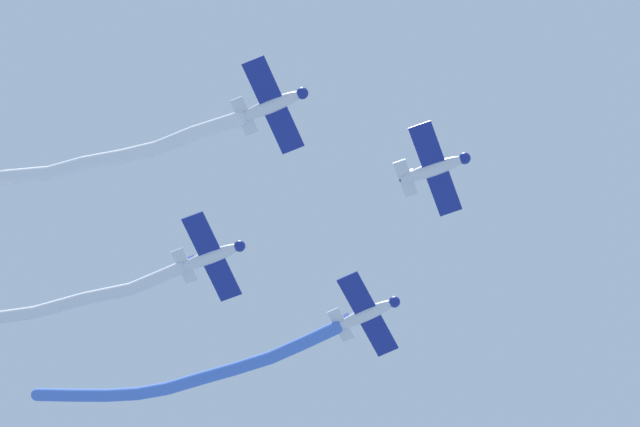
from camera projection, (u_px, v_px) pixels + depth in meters
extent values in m
ellipsoid|color=silver|center=(433.00, 169.00, 76.90)|extent=(4.30, 1.19, 0.87)
sphere|color=navy|center=(465.00, 158.00, 76.61)|extent=(0.79, 0.79, 0.74)
ellipsoid|color=#1E2847|center=(441.00, 164.00, 77.12)|extent=(1.10, 0.66, 0.46)
cube|color=navy|center=(436.00, 169.00, 76.77)|extent=(1.92, 6.27, 0.12)
cube|color=silver|center=(405.00, 178.00, 77.22)|extent=(1.00, 2.47, 0.10)
cube|color=navy|center=(406.00, 175.00, 77.62)|extent=(0.97, 0.19, 1.20)
ellipsoid|color=silver|center=(366.00, 314.00, 80.50)|extent=(4.33, 1.63, 0.87)
sphere|color=navy|center=(394.00, 302.00, 80.14)|extent=(0.86, 0.86, 0.74)
ellipsoid|color=#1E2847|center=(373.00, 309.00, 80.70)|extent=(1.15, 0.76, 0.46)
cube|color=navy|center=(368.00, 314.00, 80.37)|extent=(2.55, 6.34, 0.12)
cube|color=silver|center=(341.00, 325.00, 80.89)|extent=(1.24, 2.52, 0.10)
cube|color=navy|center=(342.00, 321.00, 81.29)|extent=(0.97, 0.29, 1.20)
cylinder|color=#4C75DB|center=(319.00, 336.00, 80.94)|extent=(2.67, 1.25, 1.11)
cylinder|color=#4C75DB|center=(286.00, 351.00, 81.33)|extent=(2.48, 1.33, 1.01)
cylinder|color=#4C75DB|center=(253.00, 363.00, 81.90)|extent=(2.67, 1.13, 1.06)
cylinder|color=#4C75DB|center=(219.00, 373.00, 82.32)|extent=(2.30, 0.93, 0.86)
cylinder|color=#4C75DB|center=(185.00, 383.00, 82.53)|extent=(2.49, 0.89, 1.02)
cylinder|color=#4C75DB|center=(152.00, 391.00, 82.83)|extent=(2.19, 0.87, 1.12)
cylinder|color=#4C75DB|center=(122.00, 394.00, 83.28)|extent=(2.39, 1.13, 1.18)
cylinder|color=#4C75DB|center=(88.00, 395.00, 83.63)|extent=(2.67, 1.38, 1.13)
cylinder|color=#4C75DB|center=(54.00, 395.00, 83.80)|extent=(2.37, 1.44, 0.93)
sphere|color=#4C75DB|center=(336.00, 328.00, 80.84)|extent=(0.86, 0.86, 0.86)
sphere|color=#4C75DB|center=(301.00, 344.00, 81.05)|extent=(0.86, 0.86, 0.86)
sphere|color=#4C75DB|center=(270.00, 358.00, 81.62)|extent=(0.86, 0.86, 0.86)
sphere|color=#4C75DB|center=(235.00, 369.00, 82.18)|extent=(0.86, 0.86, 0.86)
sphere|color=#4C75DB|center=(202.00, 378.00, 82.46)|extent=(0.86, 0.86, 0.86)
sphere|color=#4C75DB|center=(167.00, 388.00, 82.59)|extent=(0.86, 0.86, 0.86)
sphere|color=#4C75DB|center=(138.00, 394.00, 83.07)|extent=(0.86, 0.86, 0.86)
sphere|color=#4C75DB|center=(106.00, 395.00, 83.49)|extent=(0.86, 0.86, 0.86)
sphere|color=#4C75DB|center=(70.00, 395.00, 83.77)|extent=(0.86, 0.86, 0.86)
sphere|color=#4C75DB|center=(37.00, 395.00, 83.83)|extent=(0.86, 0.86, 0.86)
ellipsoid|color=silver|center=(271.00, 106.00, 75.56)|extent=(4.32, 1.35, 0.87)
sphere|color=navy|center=(302.00, 93.00, 75.25)|extent=(0.82, 0.82, 0.74)
ellipsoid|color=#1E2847|center=(279.00, 101.00, 75.78)|extent=(1.12, 0.70, 0.46)
cube|color=navy|center=(273.00, 105.00, 75.43)|extent=(2.15, 6.30, 0.12)
cube|color=silver|center=(244.00, 116.00, 75.91)|extent=(1.08, 2.49, 0.10)
cube|color=navy|center=(246.00, 113.00, 76.31)|extent=(0.97, 0.23, 1.20)
cylinder|color=white|center=(216.00, 126.00, 76.19)|extent=(3.17, 1.15, 1.22)
cylinder|color=white|center=(175.00, 141.00, 76.77)|extent=(2.57, 1.24, 1.00)
cylinder|color=white|center=(140.00, 152.00, 77.42)|extent=(2.68, 1.04, 1.50)
cylinder|color=white|center=(103.00, 160.00, 78.16)|extent=(2.75, 1.02, 1.33)
cylinder|color=white|center=(66.00, 168.00, 78.78)|extent=(2.58, 1.04, 1.26)
cylinder|color=white|center=(27.00, 175.00, 79.48)|extent=(3.31, 1.25, 1.55)
sphere|color=white|center=(239.00, 119.00, 75.85)|extent=(0.93, 0.93, 0.93)
sphere|color=white|center=(193.00, 134.00, 76.54)|extent=(0.93, 0.93, 0.93)
sphere|color=white|center=(157.00, 148.00, 76.99)|extent=(0.93, 0.93, 0.93)
sphere|color=white|center=(122.00, 157.00, 77.85)|extent=(0.93, 0.93, 0.93)
sphere|color=white|center=(84.00, 164.00, 78.47)|extent=(0.93, 0.93, 0.93)
sphere|color=white|center=(49.00, 173.00, 79.09)|extent=(0.93, 0.93, 0.93)
sphere|color=white|center=(5.00, 177.00, 79.88)|extent=(0.93, 0.93, 0.93)
ellipsoid|color=silver|center=(210.00, 257.00, 79.08)|extent=(4.31, 1.29, 0.87)
sphere|color=navy|center=(240.00, 246.00, 78.77)|extent=(0.81, 0.81, 0.74)
ellipsoid|color=#1E2847|center=(218.00, 252.00, 79.29)|extent=(1.11, 0.68, 0.46)
cube|color=navy|center=(212.00, 257.00, 78.95)|extent=(2.06, 6.29, 0.12)
cube|color=silver|center=(184.00, 266.00, 79.41)|extent=(1.05, 2.48, 0.10)
cube|color=navy|center=(186.00, 262.00, 79.82)|extent=(0.97, 0.21, 1.20)
cylinder|color=white|center=(155.00, 279.00, 79.72)|extent=(3.62, 1.40, 0.97)
cylinder|color=white|center=(108.00, 294.00, 80.28)|extent=(3.18, 0.96, 0.92)
cylinder|color=white|center=(59.00, 306.00, 80.76)|extent=(3.59, 0.95, 0.98)
cylinder|color=white|center=(6.00, 316.00, 81.03)|extent=(3.83, 1.41, 1.08)
sphere|color=white|center=(179.00, 269.00, 79.35)|extent=(0.83, 0.83, 0.83)
sphere|color=white|center=(131.00, 289.00, 80.09)|extent=(0.83, 0.83, 0.83)
sphere|color=white|center=(84.00, 299.00, 80.47)|extent=(0.83, 0.83, 0.83)
sphere|color=white|center=(34.00, 312.00, 81.05)|extent=(0.83, 0.83, 0.83)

